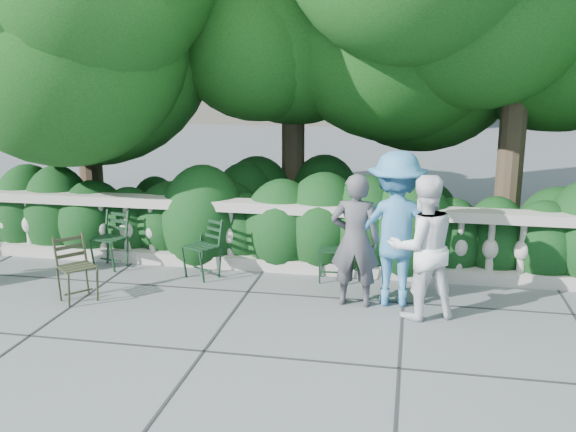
% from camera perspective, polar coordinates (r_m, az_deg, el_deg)
% --- Properties ---
extents(ground, '(90.00, 90.00, 0.00)m').
position_cam_1_polar(ground, '(7.61, -1.47, -9.08)').
color(ground, '#53555A').
rests_on(ground, ground).
extents(balustrade, '(12.00, 0.44, 1.00)m').
position_cam_1_polar(balustrade, '(9.12, 0.97, -1.99)').
color(balustrade, '#9E998E').
rests_on(balustrade, ground).
extents(shrub_hedge, '(15.00, 2.60, 1.70)m').
position_cam_1_polar(shrub_hedge, '(10.39, 2.13, -2.84)').
color(shrub_hedge, black).
rests_on(shrub_hedge, ground).
extents(chair_b, '(0.54, 0.57, 0.84)m').
position_cam_1_polar(chair_b, '(9.64, -15.99, -4.68)').
color(chair_b, black).
rests_on(chair_b, ground).
extents(chair_c, '(0.62, 0.63, 0.84)m').
position_cam_1_polar(chair_c, '(8.98, -8.27, -5.63)').
color(chair_c, black).
rests_on(chair_c, ground).
extents(chair_d, '(0.47, 0.51, 0.84)m').
position_cam_1_polar(chair_d, '(8.75, 4.01, -6.05)').
color(chair_d, black).
rests_on(chair_d, ground).
extents(chair_weathered, '(0.65, 0.65, 0.84)m').
position_cam_1_polar(chair_weathered, '(8.42, -17.69, -7.47)').
color(chair_weathered, black).
rests_on(chair_weathered, ground).
extents(person_woman_grey, '(0.61, 0.40, 1.65)m').
position_cam_1_polar(person_woman_grey, '(7.81, 5.99, -2.16)').
color(person_woman_grey, '#414146').
rests_on(person_woman_grey, ground).
extents(person_casual_man, '(1.00, 0.91, 1.69)m').
position_cam_1_polar(person_casual_man, '(7.56, 11.85, -2.73)').
color(person_casual_man, white).
rests_on(person_casual_man, ground).
extents(person_older_blue, '(1.28, 0.80, 1.90)m').
position_cam_1_polar(person_older_blue, '(7.89, 9.57, -1.15)').
color(person_older_blue, teal).
rests_on(person_older_blue, ground).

